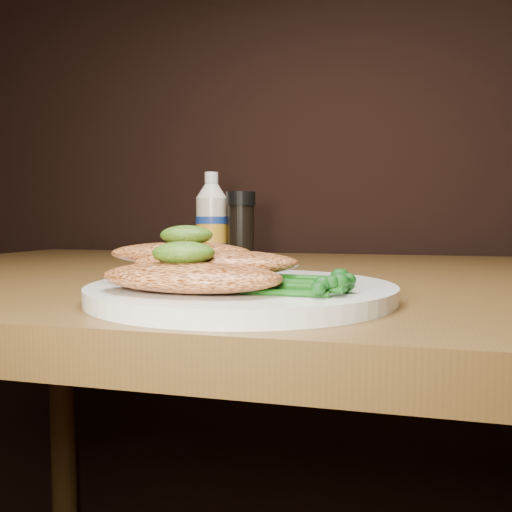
# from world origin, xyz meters

# --- Properties ---
(wall_back) EXTENTS (3.00, 0.01, 2.50)m
(wall_back) POSITION_xyz_m (0.00, 1.50, 1.25)
(wall_back) COLOR black
(wall_back) RESTS_ON ground
(plate) EXTENTS (0.28, 0.28, 0.01)m
(plate) POSITION_xyz_m (0.06, 0.80, 0.76)
(plate) COLOR white
(plate) RESTS_ON dining_table
(chicken_front) EXTENTS (0.15, 0.09, 0.02)m
(chicken_front) POSITION_xyz_m (0.04, 0.73, 0.78)
(chicken_front) COLOR #DA7C45
(chicken_front) RESTS_ON plate
(chicken_mid) EXTENTS (0.15, 0.09, 0.02)m
(chicken_mid) POSITION_xyz_m (0.05, 0.78, 0.78)
(chicken_mid) COLOR #DA7C45
(chicken_mid) RESTS_ON plate
(chicken_back) EXTENTS (0.14, 0.09, 0.02)m
(chicken_back) POSITION_xyz_m (0.01, 0.79, 0.79)
(chicken_back) COLOR #DA7C45
(chicken_back) RESTS_ON plate
(pesto_front) EXTENTS (0.05, 0.05, 0.02)m
(pesto_front) POSITION_xyz_m (0.03, 0.74, 0.80)
(pesto_front) COLOR #143407
(pesto_front) RESTS_ON chicken_front
(pesto_back) EXTENTS (0.06, 0.06, 0.02)m
(pesto_back) POSITION_xyz_m (0.01, 0.80, 0.81)
(pesto_back) COLOR #143407
(pesto_back) RESTS_ON chicken_back
(broccolini_bundle) EXTENTS (0.14, 0.11, 0.02)m
(broccolini_bundle) POSITION_xyz_m (0.11, 0.76, 0.77)
(broccolini_bundle) COLOR #124A10
(broccolini_bundle) RESTS_ON plate
(mayo_bottle) EXTENTS (0.06, 0.06, 0.15)m
(mayo_bottle) POSITION_xyz_m (-0.10, 1.19, 0.83)
(mayo_bottle) COLOR beige
(mayo_bottle) RESTS_ON dining_table
(pepper_grinder) EXTENTS (0.06, 0.06, 0.12)m
(pepper_grinder) POSITION_xyz_m (-0.04, 1.17, 0.81)
(pepper_grinder) COLOR black
(pepper_grinder) RESTS_ON dining_table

